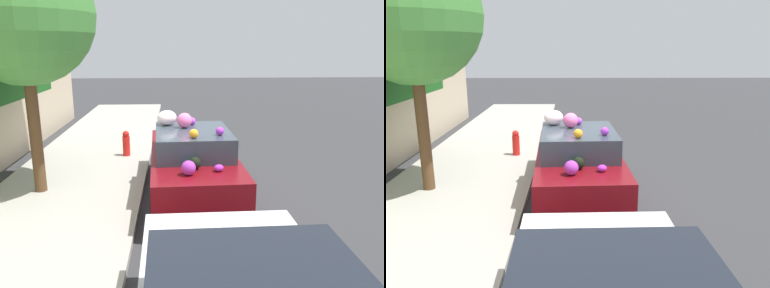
{
  "view_description": "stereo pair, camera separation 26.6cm",
  "coord_description": "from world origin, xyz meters",
  "views": [
    {
      "loc": [
        -7.44,
        0.42,
        3.09
      ],
      "look_at": [
        0.0,
        0.05,
        1.13
      ],
      "focal_mm": 35.0,
      "sensor_mm": 36.0,
      "label": 1
    },
    {
      "loc": [
        -7.45,
        0.15,
        3.09
      ],
      "look_at": [
        0.0,
        0.05,
        1.13
      ],
      "focal_mm": 35.0,
      "sensor_mm": 36.0,
      "label": 2
    }
  ],
  "objects": [
    {
      "name": "art_car",
      "position": [
        -0.01,
        0.06,
        0.77
      ],
      "size": [
        4.12,
        1.84,
        1.77
      ],
      "rotation": [
        0.0,
        0.0,
        0.04
      ],
      "color": "maroon",
      "rests_on": "ground"
    },
    {
      "name": "sidewalk_curb",
      "position": [
        0.0,
        2.7,
        0.06
      ],
      "size": [
        24.0,
        3.2,
        0.13
      ],
      "color": "#B2ADA3",
      "rests_on": "ground"
    },
    {
      "name": "street_tree",
      "position": [
        0.09,
        3.23,
        3.66
      ],
      "size": [
        2.72,
        2.72,
        4.91
      ],
      "color": "brown",
      "rests_on": "sidewalk_curb"
    },
    {
      "name": "ground_plane",
      "position": [
        0.0,
        0.0,
        0.0
      ],
      "size": [
        60.0,
        60.0,
        0.0
      ],
      "primitive_type": "plane",
      "color": "#38383A"
    },
    {
      "name": "fire_hydrant",
      "position": [
        2.63,
        1.75,
        0.47
      ],
      "size": [
        0.2,
        0.2,
        0.7
      ],
      "color": "red",
      "rests_on": "sidewalk_curb"
    }
  ]
}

